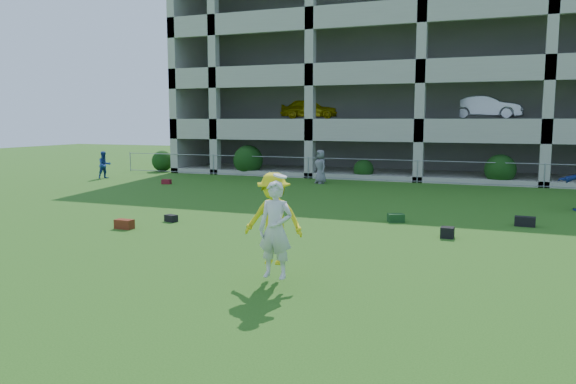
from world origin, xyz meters
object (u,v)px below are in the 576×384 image
at_px(bystander_a, 104,165).
at_px(frisbee_contest, 274,221).
at_px(bystander_c, 320,167).
at_px(parking_garage, 441,77).
at_px(crate_d, 447,232).

relative_size(bystander_a, frisbee_contest, 0.76).
distance_m(bystander_a, bystander_c, 12.11).
relative_size(bystander_c, frisbee_contest, 0.87).
height_order(bystander_a, parking_garage, parking_garage).
bearing_deg(crate_d, bystander_a, 154.48).
relative_size(crate_d, parking_garage, 0.01).
distance_m(bystander_a, parking_garage, 21.62).
xyz_separation_m(bystander_c, parking_garage, (4.57, 10.84, 5.15)).
bearing_deg(bystander_a, frisbee_contest, -106.17).
bearing_deg(crate_d, bystander_c, 123.37).
height_order(bystander_a, frisbee_contest, frisbee_contest).
height_order(bystander_a, bystander_c, bystander_c).
relative_size(bystander_c, parking_garage, 0.06).
distance_m(bystander_c, frisbee_contest, 17.71).
distance_m(bystander_a, crate_d, 21.53).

